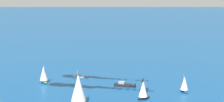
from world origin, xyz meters
name	(u,v)px	position (x,y,z in m)	size (l,w,h in m)	color
sailboat_near_centre	(44,74)	(-8.98, -52.59, 4.25)	(4.89, 7.49, 9.31)	#33704C
sailboat_far_port	(184,84)	(-42.23, 6.97, 3.69)	(4.93, 6.25, 8.08)	#23478C
motorboat_inshore	(81,76)	(-28.14, -45.94, 0.63)	(6.43, 7.80, 2.35)	#9E9993
sailboat_offshore	(78,89)	(0.76, -16.12, 6.37)	(8.52, 10.80, 13.96)	white
motorboat_ahead	(126,85)	(-30.98, -17.88, 0.80)	(7.17, 10.18, 2.95)	black
sailboat_outer_ring_a	(143,90)	(-22.00, -1.06, 4.02)	(7.08, 4.51, 8.80)	black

